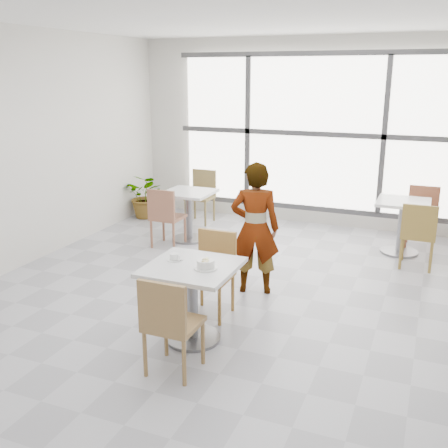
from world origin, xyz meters
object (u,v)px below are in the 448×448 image
at_px(bg_chair_right_far, 422,213).
at_px(person, 255,229).
at_px(coffee_cup, 174,257).
at_px(bg_table_right, 402,219).
at_px(main_table, 192,288).
at_px(bg_chair_left_far, 202,192).
at_px(bg_chair_right_near, 418,232).
at_px(chair_near, 169,320).
at_px(bg_table_left, 189,209).
at_px(plant_left, 147,196).
at_px(bg_chair_left_near, 165,214).
at_px(chair_far, 213,267).
at_px(oatmeal_bowl, 206,264).

bearing_deg(bg_chair_right_far, person, -124.35).
xyz_separation_m(coffee_cup, bg_table_right, (1.81, 3.29, -0.29)).
height_order(main_table, bg_chair_left_far, bg_chair_left_far).
xyz_separation_m(person, bg_chair_right_near, (1.69, 1.47, -0.25)).
relative_size(person, bg_chair_right_near, 1.74).
height_order(bg_chair_left_far, bg_chair_right_near, same).
bearing_deg(bg_table_right, chair_near, -111.02).
height_order(bg_table_left, bg_chair_right_near, bg_chair_right_near).
xyz_separation_m(bg_chair_left_far, plant_left, (-0.98, -0.16, -0.11)).
xyz_separation_m(coffee_cup, bg_chair_left_near, (-1.33, 2.25, -0.28)).
distance_m(chair_far, bg_chair_left_far, 3.51).
distance_m(main_table, coffee_cup, 0.33).
xyz_separation_m(coffee_cup, person, (0.36, 1.25, -0.03)).
distance_m(chair_near, chair_far, 1.24).
distance_m(chair_near, plant_left, 5.01).
relative_size(chair_far, bg_chair_right_far, 1.00).
bearing_deg(oatmeal_bowl, coffee_cup, 167.46).
distance_m(bg_table_right, bg_chair_right_far, 0.50).
bearing_deg(person, main_table, 66.48).
distance_m(chair_near, bg_chair_left_near, 3.34).
bearing_deg(person, coffee_cup, 57.11).
xyz_separation_m(chair_near, person, (0.07, 1.92, 0.25)).
xyz_separation_m(bg_chair_left_near, bg_chair_left_far, (-0.10, 1.46, 0.00)).
distance_m(coffee_cup, bg_table_right, 3.77).
bearing_deg(bg_table_left, chair_near, -66.43).
distance_m(bg_table_left, bg_chair_right_near, 3.23).
bearing_deg(chair_far, main_table, -84.43).
bearing_deg(chair_near, bg_chair_left_near, -60.88).
xyz_separation_m(bg_chair_left_near, bg_chair_right_far, (3.39, 1.48, 0.00)).
bearing_deg(chair_near, oatmeal_bowl, -96.46).
bearing_deg(bg_chair_right_near, main_table, 56.35).
relative_size(bg_chair_left_near, plant_left, 1.12).
height_order(oatmeal_bowl, coffee_cup, oatmeal_bowl).
bearing_deg(oatmeal_bowl, plant_left, 127.30).
bearing_deg(coffee_cup, chair_near, -66.33).
height_order(chair_far, coffee_cup, chair_far).
bearing_deg(bg_chair_right_far, chair_near, -111.88).
height_order(person, bg_table_right, person).
bearing_deg(bg_chair_left_far, coffee_cup, -68.93).
relative_size(bg_chair_left_near, bg_chair_right_near, 1.00).
bearing_deg(chair_near, bg_chair_right_far, -111.88).
distance_m(main_table, plant_left, 4.45).
relative_size(chair_near, chair_far, 1.00).
bearing_deg(chair_near, coffee_cup, -66.33).
bearing_deg(oatmeal_bowl, chair_far, 108.01).
distance_m(chair_near, bg_chair_right_near, 3.82).
bearing_deg(bg_chair_right_far, bg_chair_right_near, -90.29).
bearing_deg(chair_near, bg_table_right, -111.02).
bearing_deg(bg_chair_left_near, bg_table_left, -109.04).
distance_m(oatmeal_bowl, plant_left, 4.58).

